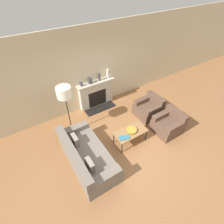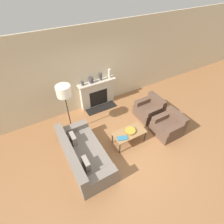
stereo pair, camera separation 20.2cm
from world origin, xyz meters
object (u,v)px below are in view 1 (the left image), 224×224
couch (86,156)px  bowl (132,130)px  book (124,138)px  mantel_vase_left (81,84)px  armchair_near (168,124)px  armchair_far (149,108)px  coffee_table (130,132)px  floor_lamp (65,95)px  fireplace (96,94)px  mantel_vase_center_left (90,81)px  mantel_vase_center_right (99,77)px  mantel_vase_right (108,73)px

couch → bowl: bearing=-91.2°
book → mantel_vase_left: (-0.21, 2.25, 0.65)m
armchair_near → armchair_far: size_ratio=1.00×
couch → coffee_table: 1.46m
mantel_vase_left → floor_lamp: bearing=-135.4°
fireplace → bowl: size_ratio=4.62×
mantel_vase_center_left → mantel_vase_center_right: mantel_vase_center_right is taller
couch → bowl: couch is taller
bowl → floor_lamp: floor_lamp is taller
coffee_table → mantel_vase_left: 2.32m
floor_lamp → armchair_far: bearing=-14.1°
couch → mantel_vase_left: mantel_vase_left is taller
armchair_far → book: bearing=-65.0°
bowl → mantel_vase_center_right: mantel_vase_center_right is taller
armchair_near → floor_lamp: (-2.66, 1.61, 1.18)m
couch → book: 1.17m
book → floor_lamp: 2.04m
couch → mantel_vase_center_right: 2.82m
mantel_vase_left → mantel_vase_center_left: bearing=0.0°
armchair_far → bowl: (-1.28, -0.65, 0.20)m
armchair_far → couch: bearing=-77.4°
couch → armchair_near: (2.77, -0.32, -0.00)m
book → fireplace: bearing=100.2°
armchair_near → coffee_table: bearing=-102.5°
armchair_near → book: bearing=-96.7°
couch → mantel_vase_center_right: (1.64, 2.12, 0.87)m
mantel_vase_left → bowl: bearing=-75.7°
bowl → mantel_vase_right: 2.32m
mantel_vase_left → mantel_vase_right: mantel_vase_right is taller
fireplace → mantel_vase_center_right: 0.68m
fireplace → floor_lamp: size_ratio=0.82×
bowl → mantel_vase_left: size_ratio=2.13×
armchair_near → mantel_vase_left: (-1.82, 2.44, 0.82)m
mantel_vase_left → mantel_vase_center_right: mantel_vase_center_right is taller
book → mantel_vase_right: (0.83, 2.25, 0.74)m
book → floor_lamp: size_ratio=0.19×
couch → book: (1.15, -0.13, 0.17)m
armchair_near → mantel_vase_left: size_ratio=5.60×
coffee_table → mantel_vase_left: (-0.51, 2.15, 0.70)m
mantel_vase_right → book: bearing=-110.2°
fireplace → coffee_table: 2.14m
fireplace → mantel_vase_center_left: bearing=175.6°
mantel_vase_center_left → armchair_far: bearing=-45.0°
mantel_vase_center_left → mantel_vase_center_right: 0.37m
mantel_vase_center_right → bowl: bearing=-93.8°
fireplace → mantel_vase_center_left: mantel_vase_center_left is taller
bowl → mantel_vase_center_left: size_ratio=1.53×
couch → mantel_vase_center_left: 2.61m
couch → armchair_far: (2.77, 0.62, -0.00)m
couch → mantel_vase_center_left: size_ratio=10.02×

